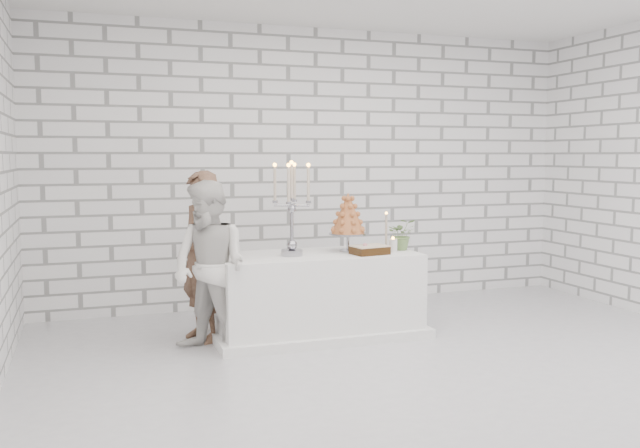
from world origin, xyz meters
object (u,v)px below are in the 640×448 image
(groom, at_px, (202,256))
(candelabra, at_px, (292,208))
(bride, at_px, (210,268))
(croquembouche, at_px, (348,222))
(cake_table, at_px, (318,294))

(groom, xyz_separation_m, candelabra, (0.76, -0.22, 0.42))
(bride, bearing_deg, croquembouche, 64.08)
(groom, relative_size, bride, 1.05)
(groom, bearing_deg, bride, -23.59)
(cake_table, bearing_deg, bride, -165.57)
(candelabra, distance_m, croquembouche, 0.59)
(groom, xyz_separation_m, croquembouche, (1.33, -0.13, 0.27))
(croquembouche, bearing_deg, groom, 174.45)
(cake_table, relative_size, candelabra, 2.15)
(cake_table, distance_m, croquembouche, 0.72)
(bride, distance_m, candelabra, 0.91)
(cake_table, relative_size, bride, 1.26)
(groom, xyz_separation_m, bride, (-0.00, -0.43, -0.03))
(candelabra, xyz_separation_m, croquembouche, (0.57, 0.09, -0.15))
(candelabra, bearing_deg, bride, -164.16)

